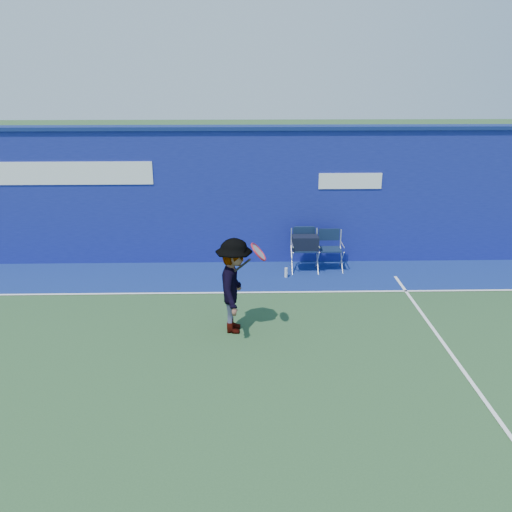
{
  "coord_description": "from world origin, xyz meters",
  "views": [
    {
      "loc": [
        1.24,
        -6.8,
        4.32
      ],
      "look_at": [
        1.46,
        2.6,
        1.0
      ],
      "focal_mm": 38.0,
      "sensor_mm": 36.0,
      "label": 1
    }
  ],
  "objects_px": {
    "water_bottle": "(286,273)",
    "tennis_player": "(235,286)",
    "directors_chair_right": "(330,258)",
    "directors_chair_left": "(305,254)"
  },
  "relations": [
    {
      "from": "directors_chair_right",
      "to": "tennis_player",
      "type": "height_order",
      "value": "tennis_player"
    },
    {
      "from": "tennis_player",
      "to": "directors_chair_left",
      "type": "bearing_deg",
      "value": 61.99
    },
    {
      "from": "directors_chair_left",
      "to": "tennis_player",
      "type": "xyz_separation_m",
      "value": [
        -1.5,
        -2.82,
        0.42
      ]
    },
    {
      "from": "directors_chair_left",
      "to": "water_bottle",
      "type": "relative_size",
      "value": 4.4
    },
    {
      "from": "directors_chair_right",
      "to": "tennis_player",
      "type": "relative_size",
      "value": 0.54
    },
    {
      "from": "water_bottle",
      "to": "directors_chair_left",
      "type": "bearing_deg",
      "value": 41.57
    },
    {
      "from": "directors_chair_right",
      "to": "directors_chair_left",
      "type": "bearing_deg",
      "value": -173.78
    },
    {
      "from": "water_bottle",
      "to": "tennis_player",
      "type": "relative_size",
      "value": 0.13
    },
    {
      "from": "directors_chair_right",
      "to": "water_bottle",
      "type": "bearing_deg",
      "value": -155.94
    },
    {
      "from": "directors_chair_left",
      "to": "tennis_player",
      "type": "height_order",
      "value": "tennis_player"
    }
  ]
}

